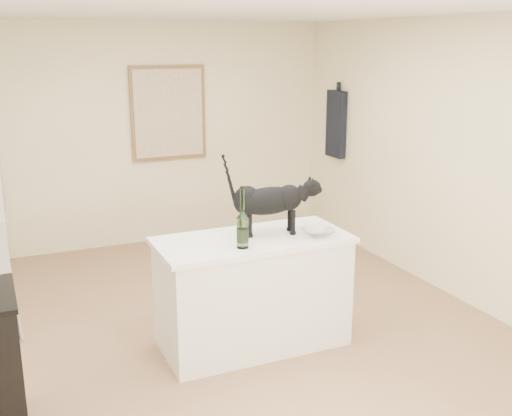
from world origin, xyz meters
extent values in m
plane|color=#916D4D|center=(0.00, 0.00, 0.00)|extent=(5.50, 5.50, 0.00)
plane|color=white|center=(0.00, 0.00, 2.60)|extent=(5.50, 5.50, 0.00)
plane|color=beige|center=(0.00, 2.75, 1.30)|extent=(4.50, 0.00, 4.50)
plane|color=beige|center=(0.00, -2.75, 1.30)|extent=(4.50, 0.00, 4.50)
plane|color=beige|center=(2.25, 0.00, 1.30)|extent=(0.00, 5.50, 5.50)
cube|color=white|center=(0.10, -0.20, 0.43)|extent=(1.44, 0.67, 0.86)
cube|color=white|center=(0.10, -0.20, 0.88)|extent=(1.50, 0.70, 0.04)
cube|color=brown|center=(0.30, 2.72, 1.55)|extent=(0.90, 0.03, 1.10)
cube|color=beige|center=(0.30, 2.70, 1.55)|extent=(0.82, 0.00, 1.02)
cube|color=black|center=(2.19, 2.05, 1.40)|extent=(0.08, 0.34, 0.80)
cylinder|color=#286227|center=(-0.06, -0.39, 1.10)|extent=(0.09, 0.09, 0.41)
imported|color=white|center=(0.58, -0.38, 0.93)|extent=(0.26, 0.26, 0.06)
camera|label=1|loc=(-1.71, -4.31, 2.36)|focal=42.95mm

